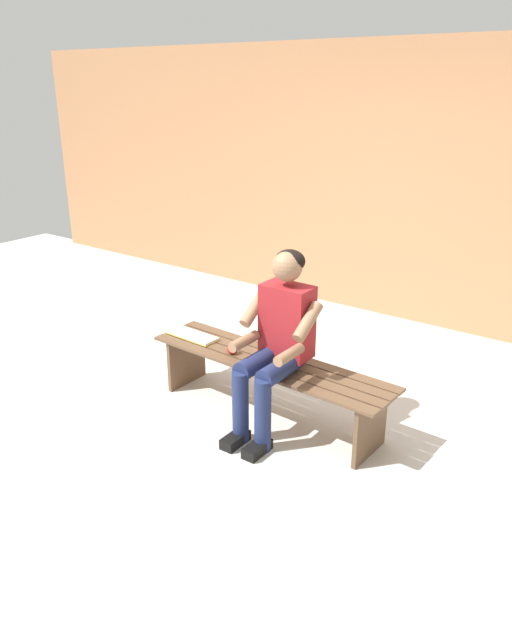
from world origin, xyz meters
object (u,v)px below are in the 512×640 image
Objects in this scene: bench_near at (269,373)px; book_open at (193,336)px; apple at (232,349)px; person_seated at (277,337)px.

book_open is at bearing 0.43° from bench_near.
book_open is at bearing -8.12° from apple.
bench_near is 0.31m from apple.
person_seated is 0.87m from book_open.
bench_near is 0.71m from book_open.
person_seated is 16.69× the size of apple.
person_seated reaches higher than bench_near.
apple is 0.18× the size of book_open.
apple reaches higher than bench_near.
bench_near is 25.28× the size of apple.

